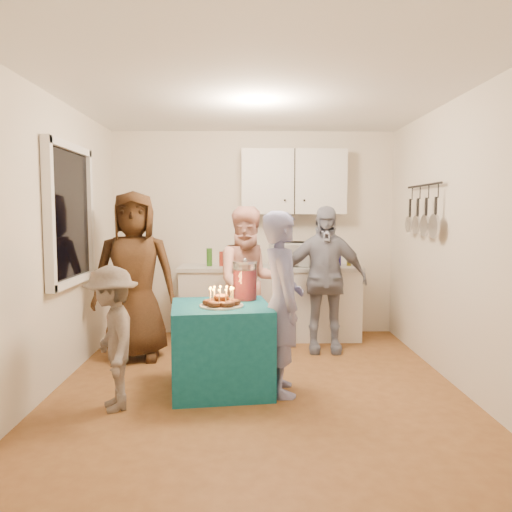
{
  "coord_description": "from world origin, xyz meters",
  "views": [
    {
      "loc": [
        -0.09,
        -4.45,
        1.57
      ],
      "look_at": [
        0.0,
        0.35,
        1.15
      ],
      "focal_mm": 35.0,
      "sensor_mm": 36.0,
      "label": 1
    }
  ],
  "objects_px": {
    "microwave": "(293,254)",
    "woman_back_center": "(250,283)",
    "punch_jar": "(245,282)",
    "woman_back_left": "(135,276)",
    "counter": "(270,304)",
    "man_birthday": "(282,303)",
    "woman_back_right": "(324,279)",
    "child_near_left": "(112,338)",
    "party_table": "(221,347)"
  },
  "relations": [
    {
      "from": "microwave",
      "to": "woman_back_center",
      "type": "distance_m",
      "value": 1.07
    },
    {
      "from": "punch_jar",
      "to": "woman_back_left",
      "type": "relative_size",
      "value": 0.19
    },
    {
      "from": "counter",
      "to": "punch_jar",
      "type": "bearing_deg",
      "value": -101.19
    },
    {
      "from": "punch_jar",
      "to": "man_birthday",
      "type": "bearing_deg",
      "value": -47.52
    },
    {
      "from": "woman_back_right",
      "to": "child_near_left",
      "type": "distance_m",
      "value": 2.55
    },
    {
      "from": "party_table",
      "to": "child_near_left",
      "type": "xyz_separation_m",
      "value": [
        -0.84,
        -0.44,
        0.2
      ]
    },
    {
      "from": "punch_jar",
      "to": "woman_back_right",
      "type": "distance_m",
      "value": 1.3
    },
    {
      "from": "man_birthday",
      "to": "woman_back_left",
      "type": "relative_size",
      "value": 0.88
    },
    {
      "from": "counter",
      "to": "woman_back_left",
      "type": "relative_size",
      "value": 1.22
    },
    {
      "from": "counter",
      "to": "punch_jar",
      "type": "relative_size",
      "value": 6.47
    },
    {
      "from": "woman_back_left",
      "to": "woman_back_center",
      "type": "relative_size",
      "value": 1.1
    },
    {
      "from": "woman_back_right",
      "to": "child_near_left",
      "type": "height_order",
      "value": "woman_back_right"
    },
    {
      "from": "woman_back_left",
      "to": "woman_back_right",
      "type": "xyz_separation_m",
      "value": [
        2.06,
        0.25,
        -0.08
      ]
    },
    {
      "from": "counter",
      "to": "child_near_left",
      "type": "distance_m",
      "value": 2.63
    },
    {
      "from": "woman_back_center",
      "to": "child_near_left",
      "type": "relative_size",
      "value": 1.42
    },
    {
      "from": "microwave",
      "to": "woman_back_right",
      "type": "relative_size",
      "value": 0.32
    },
    {
      "from": "counter",
      "to": "party_table",
      "type": "xyz_separation_m",
      "value": [
        -0.52,
        -1.81,
        -0.05
      ]
    },
    {
      "from": "punch_jar",
      "to": "woman_back_left",
      "type": "bearing_deg",
      "value": 149.4
    },
    {
      "from": "woman_back_center",
      "to": "man_birthday",
      "type": "bearing_deg",
      "value": -86.64
    },
    {
      "from": "woman_back_center",
      "to": "counter",
      "type": "bearing_deg",
      "value": 62.61
    },
    {
      "from": "man_birthday",
      "to": "woman_back_center",
      "type": "height_order",
      "value": "woman_back_center"
    },
    {
      "from": "woman_back_left",
      "to": "woman_back_right",
      "type": "distance_m",
      "value": 2.08
    },
    {
      "from": "woman_back_left",
      "to": "woman_back_center",
      "type": "xyz_separation_m",
      "value": [
        1.23,
        -0.03,
        -0.08
      ]
    },
    {
      "from": "party_table",
      "to": "man_birthday",
      "type": "relative_size",
      "value": 0.54
    },
    {
      "from": "woman_back_center",
      "to": "woman_back_right",
      "type": "height_order",
      "value": "woman_back_right"
    },
    {
      "from": "man_birthday",
      "to": "child_near_left",
      "type": "bearing_deg",
      "value": 97.35
    },
    {
      "from": "counter",
      "to": "microwave",
      "type": "relative_size",
      "value": 4.12
    },
    {
      "from": "man_birthday",
      "to": "child_near_left",
      "type": "xyz_separation_m",
      "value": [
        -1.38,
        -0.34,
        -0.22
      ]
    },
    {
      "from": "microwave",
      "to": "man_birthday",
      "type": "relative_size",
      "value": 0.34
    },
    {
      "from": "punch_jar",
      "to": "woman_back_left",
      "type": "distance_m",
      "value": 1.37
    },
    {
      "from": "counter",
      "to": "party_table",
      "type": "relative_size",
      "value": 2.59
    },
    {
      "from": "man_birthday",
      "to": "counter",
      "type": "bearing_deg",
      "value": -6.03
    },
    {
      "from": "party_table",
      "to": "child_near_left",
      "type": "distance_m",
      "value": 0.97
    },
    {
      "from": "man_birthday",
      "to": "woman_back_center",
      "type": "xyz_separation_m",
      "value": [
        -0.27,
        1.02,
        0.03
      ]
    },
    {
      "from": "man_birthday",
      "to": "woman_back_left",
      "type": "bearing_deg",
      "value": 48.57
    },
    {
      "from": "party_table",
      "to": "woman_back_left",
      "type": "height_order",
      "value": "woman_back_left"
    },
    {
      "from": "party_table",
      "to": "man_birthday",
      "type": "xyz_separation_m",
      "value": [
        0.54,
        -0.1,
        0.41
      ]
    },
    {
      "from": "punch_jar",
      "to": "woman_back_right",
      "type": "xyz_separation_m",
      "value": [
        0.88,
        0.94,
        -0.11
      ]
    },
    {
      "from": "man_birthday",
      "to": "child_near_left",
      "type": "relative_size",
      "value": 1.37
    },
    {
      "from": "counter",
      "to": "woman_back_center",
      "type": "height_order",
      "value": "woman_back_center"
    },
    {
      "from": "woman_back_center",
      "to": "child_near_left",
      "type": "xyz_separation_m",
      "value": [
        -1.11,
        -1.36,
        -0.24
      ]
    },
    {
      "from": "counter",
      "to": "punch_jar",
      "type": "height_order",
      "value": "punch_jar"
    },
    {
      "from": "party_table",
      "to": "punch_jar",
      "type": "relative_size",
      "value": 2.5
    },
    {
      "from": "punch_jar",
      "to": "woman_back_center",
      "type": "distance_m",
      "value": 0.68
    },
    {
      "from": "counter",
      "to": "microwave",
      "type": "xyz_separation_m",
      "value": [
        0.28,
        0.0,
        0.63
      ]
    },
    {
      "from": "punch_jar",
      "to": "counter",
      "type": "bearing_deg",
      "value": 78.81
    },
    {
      "from": "counter",
      "to": "man_birthday",
      "type": "height_order",
      "value": "man_birthday"
    },
    {
      "from": "punch_jar",
      "to": "child_near_left",
      "type": "height_order",
      "value": "child_near_left"
    },
    {
      "from": "punch_jar",
      "to": "woman_back_right",
      "type": "height_order",
      "value": "woman_back_right"
    },
    {
      "from": "party_table",
      "to": "punch_jar",
      "type": "distance_m",
      "value": 0.64
    }
  ]
}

